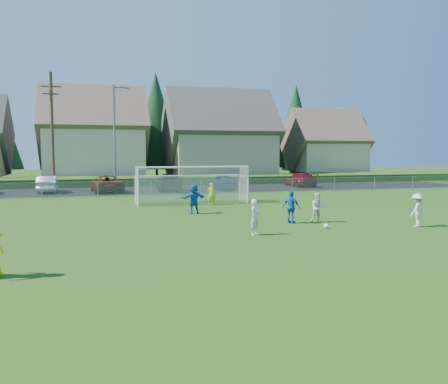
{
  "coord_description": "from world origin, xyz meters",
  "views": [
    {
      "loc": [
        -6.53,
        -15.08,
        3.47
      ],
      "look_at": [
        0.0,
        8.0,
        1.4
      ],
      "focal_mm": 38.0,
      "sensor_mm": 36.0,
      "label": 1
    }
  ],
  "objects_px": {
    "car_d": "(169,182)",
    "player_blue_b": "(194,199)",
    "soccer_goal": "(191,179)",
    "car_e": "(222,182)",
    "car_g": "(300,180)",
    "soccer_ball": "(326,226)",
    "player_white_c": "(417,210)",
    "player_white_a": "(255,217)",
    "player_white_b": "(318,208)",
    "goalkeeper": "(212,194)",
    "car_c": "(107,184)",
    "player_blue_a": "(291,207)",
    "car_b": "(48,184)"
  },
  "relations": [
    {
      "from": "player_blue_b",
      "to": "goalkeeper",
      "type": "height_order",
      "value": "player_blue_b"
    },
    {
      "from": "goalkeeper",
      "to": "soccer_goal",
      "type": "relative_size",
      "value": 0.19
    },
    {
      "from": "goalkeeper",
      "to": "car_c",
      "type": "height_order",
      "value": "goalkeeper"
    },
    {
      "from": "car_e",
      "to": "car_g",
      "type": "height_order",
      "value": "car_g"
    },
    {
      "from": "soccer_goal",
      "to": "car_e",
      "type": "bearing_deg",
      "value": 63.79
    },
    {
      "from": "car_c",
      "to": "soccer_goal",
      "type": "height_order",
      "value": "soccer_goal"
    },
    {
      "from": "car_d",
      "to": "car_e",
      "type": "bearing_deg",
      "value": -177.28
    },
    {
      "from": "soccer_ball",
      "to": "soccer_goal",
      "type": "bearing_deg",
      "value": 106.84
    },
    {
      "from": "car_d",
      "to": "car_g",
      "type": "xyz_separation_m",
      "value": [
        13.28,
        1.33,
        -0.07
      ]
    },
    {
      "from": "goalkeeper",
      "to": "car_g",
      "type": "distance_m",
      "value": 18.2
    },
    {
      "from": "player_white_a",
      "to": "player_blue_a",
      "type": "relative_size",
      "value": 0.96
    },
    {
      "from": "player_blue_b",
      "to": "soccer_goal",
      "type": "height_order",
      "value": "soccer_goal"
    },
    {
      "from": "player_white_a",
      "to": "soccer_goal",
      "type": "bearing_deg",
      "value": 48.82
    },
    {
      "from": "player_blue_b",
      "to": "car_b",
      "type": "height_order",
      "value": "player_blue_b"
    },
    {
      "from": "player_white_b",
      "to": "car_b",
      "type": "relative_size",
      "value": 0.34
    },
    {
      "from": "goalkeeper",
      "to": "player_white_c",
      "type": "bearing_deg",
      "value": 138.21
    },
    {
      "from": "player_blue_a",
      "to": "player_blue_b",
      "type": "relative_size",
      "value": 0.93
    },
    {
      "from": "car_g",
      "to": "soccer_ball",
      "type": "bearing_deg",
      "value": 68.93
    },
    {
      "from": "player_blue_a",
      "to": "car_g",
      "type": "relative_size",
      "value": 0.33
    },
    {
      "from": "soccer_ball",
      "to": "player_blue_a",
      "type": "bearing_deg",
      "value": 115.49
    },
    {
      "from": "car_c",
      "to": "car_e",
      "type": "distance_m",
      "value": 10.22
    },
    {
      "from": "player_white_b",
      "to": "goalkeeper",
      "type": "height_order",
      "value": "player_white_b"
    },
    {
      "from": "player_white_c",
      "to": "car_g",
      "type": "relative_size",
      "value": 0.32
    },
    {
      "from": "player_blue_a",
      "to": "soccer_goal",
      "type": "height_order",
      "value": "soccer_goal"
    },
    {
      "from": "player_white_b",
      "to": "player_blue_b",
      "type": "xyz_separation_m",
      "value": [
        -5.15,
        4.84,
        0.1
      ]
    },
    {
      "from": "car_e",
      "to": "goalkeeper",
      "type": "bearing_deg",
      "value": 65.82
    },
    {
      "from": "player_blue_a",
      "to": "goalkeeper",
      "type": "xyz_separation_m",
      "value": [
        -1.77,
        8.64,
        -0.06
      ]
    },
    {
      "from": "car_e",
      "to": "car_g",
      "type": "relative_size",
      "value": 0.85
    },
    {
      "from": "player_blue_a",
      "to": "goalkeeper",
      "type": "distance_m",
      "value": 8.82
    },
    {
      "from": "car_d",
      "to": "player_blue_b",
      "type": "bearing_deg",
      "value": 91.39
    },
    {
      "from": "player_white_a",
      "to": "car_e",
      "type": "height_order",
      "value": "player_white_a"
    },
    {
      "from": "player_white_a",
      "to": "player_white_b",
      "type": "xyz_separation_m",
      "value": [
        4.12,
        2.44,
        -0.01
      ]
    },
    {
      "from": "soccer_ball",
      "to": "car_d",
      "type": "bearing_deg",
      "value": 98.84
    },
    {
      "from": "car_e",
      "to": "soccer_goal",
      "type": "distance_m",
      "value": 11.36
    },
    {
      "from": "car_d",
      "to": "soccer_goal",
      "type": "xyz_separation_m",
      "value": [
        -0.16,
        -10.4,
        0.88
      ]
    },
    {
      "from": "car_c",
      "to": "soccer_goal",
      "type": "relative_size",
      "value": 0.69
    },
    {
      "from": "player_white_b",
      "to": "player_white_c",
      "type": "height_order",
      "value": "player_white_c"
    },
    {
      "from": "player_blue_b",
      "to": "goalkeeper",
      "type": "distance_m",
      "value": 4.38
    },
    {
      "from": "car_e",
      "to": "car_g",
      "type": "xyz_separation_m",
      "value": [
        8.44,
        1.58,
        0.0
      ]
    },
    {
      "from": "goalkeeper",
      "to": "car_e",
      "type": "relative_size",
      "value": 0.36
    },
    {
      "from": "player_white_a",
      "to": "car_b",
      "type": "bearing_deg",
      "value": 71.46
    },
    {
      "from": "goalkeeper",
      "to": "car_c",
      "type": "bearing_deg",
      "value": -45.91
    },
    {
      "from": "car_c",
      "to": "car_g",
      "type": "xyz_separation_m",
      "value": [
        18.66,
        1.46,
        -0.03
      ]
    },
    {
      "from": "soccer_ball",
      "to": "car_g",
      "type": "distance_m",
      "value": 25.74
    },
    {
      "from": "car_e",
      "to": "car_d",
      "type": "bearing_deg",
      "value": -8.24
    },
    {
      "from": "soccer_ball",
      "to": "player_white_a",
      "type": "xyz_separation_m",
      "value": [
        -3.64,
        -0.68,
        0.63
      ]
    },
    {
      "from": "soccer_ball",
      "to": "player_white_c",
      "type": "height_order",
      "value": "player_white_c"
    },
    {
      "from": "player_white_b",
      "to": "car_c",
      "type": "xyz_separation_m",
      "value": [
        -9.35,
        20.57,
        -0.02
      ]
    },
    {
      "from": "player_blue_b",
      "to": "soccer_goal",
      "type": "relative_size",
      "value": 0.22
    },
    {
      "from": "player_blue_a",
      "to": "car_d",
      "type": "distance_m",
      "value": 20.77
    }
  ]
}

